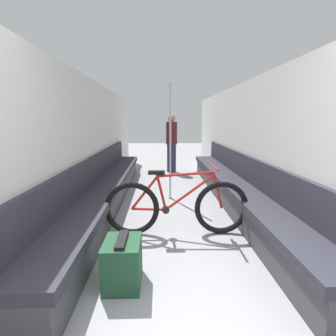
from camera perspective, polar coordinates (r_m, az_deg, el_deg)
wall_left at (r=4.50m, az=-16.75°, el=5.14°), size 0.10×9.81×2.07m
wall_right at (r=4.61m, az=17.65°, el=5.20°), size 0.10×9.81×2.07m
bench_seat_row_left at (r=4.48m, az=-13.24°, el=-4.59°), size 0.49×5.71×0.84m
bench_seat_row_right at (r=4.57m, az=14.34°, el=-4.34°), size 0.49×5.71×0.84m
bicycle at (r=3.28m, az=1.93°, el=-8.47°), size 1.79×0.46×0.87m
grab_pole_near at (r=4.65m, az=0.48°, el=5.27°), size 0.08×0.08×2.05m
passenger_standing at (r=7.14m, az=0.78°, el=5.57°), size 0.30×0.30×1.57m
luggage_bag at (r=2.44m, az=-9.86°, el=-19.59°), size 0.31×0.40×0.43m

